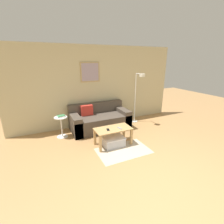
# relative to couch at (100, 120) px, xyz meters

# --- Properties ---
(ground_plane) EXTENTS (16.00, 16.00, 0.00)m
(ground_plane) POSITION_rel_couch_xyz_m (0.13, -2.98, -0.29)
(ground_plane) COLOR tan
(wall_back) EXTENTS (5.60, 0.09, 2.55)m
(wall_back) POSITION_rel_couch_xyz_m (0.13, 0.48, 0.99)
(wall_back) COLOR #C6BC93
(wall_back) RESTS_ON ground_plane
(area_rug) EXTENTS (1.26, 0.78, 0.01)m
(area_rug) POSITION_rel_couch_xyz_m (0.04, -1.51, -0.29)
(area_rug) COLOR #C1B299
(area_rug) RESTS_ON ground_plane
(couch) EXTENTS (1.81, 0.90, 0.79)m
(couch) POSITION_rel_couch_xyz_m (0.00, 0.00, 0.00)
(couch) COLOR #4C4238
(couch) RESTS_ON ground_plane
(coffee_table) EXTENTS (0.93, 0.48, 0.45)m
(coffee_table) POSITION_rel_couch_xyz_m (-0.05, -1.12, 0.07)
(coffee_table) COLOR tan
(coffee_table) RESTS_ON ground_plane
(storage_bin) EXTENTS (0.54, 0.44, 0.24)m
(storage_bin) POSITION_rel_couch_xyz_m (-0.08, -1.16, -0.17)
(storage_bin) COLOR #B2B2B7
(storage_bin) RESTS_ON ground_plane
(floor_lamp) EXTENTS (0.24, 0.55, 1.70)m
(floor_lamp) POSITION_rel_couch_xyz_m (1.34, -0.12, 0.82)
(floor_lamp) COLOR white
(floor_lamp) RESTS_ON ground_plane
(side_table) EXTENTS (0.36, 0.36, 0.60)m
(side_table) POSITION_rel_couch_xyz_m (-1.19, -0.11, 0.07)
(side_table) COLOR white
(side_table) RESTS_ON ground_plane
(book_stack) EXTENTS (0.22, 0.20, 0.04)m
(book_stack) POSITION_rel_couch_xyz_m (-1.17, -0.10, 0.33)
(book_stack) COLOR silver
(book_stack) RESTS_ON side_table
(remote_control) EXTENTS (0.08, 0.16, 0.02)m
(remote_control) POSITION_rel_couch_xyz_m (0.09, -1.19, 0.17)
(remote_control) COLOR #99999E
(remote_control) RESTS_ON coffee_table
(cell_phone) EXTENTS (0.10, 0.15, 0.01)m
(cell_phone) POSITION_rel_couch_xyz_m (-0.20, -1.14, 0.17)
(cell_phone) COLOR black
(cell_phone) RESTS_ON coffee_table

